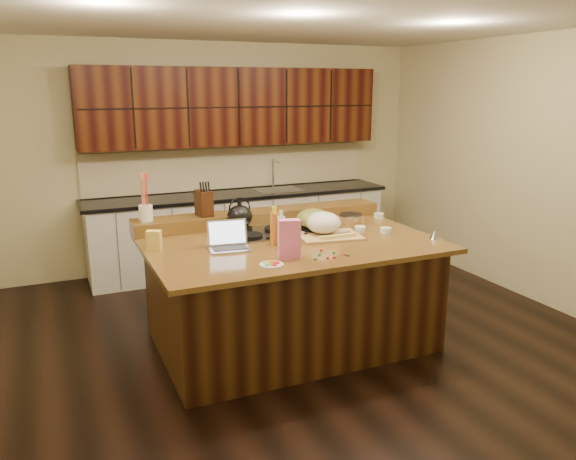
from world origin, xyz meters
name	(u,v)px	position (x,y,z in m)	size (l,w,h in m)	color
room	(290,190)	(0.00, 0.00, 1.35)	(5.52, 5.02, 2.72)	black
island	(290,291)	(0.00, 0.00, 0.46)	(2.40, 1.60, 0.92)	black
back_ledge	(261,217)	(0.00, 0.70, 0.98)	(2.40, 0.30, 0.12)	black
cooktop	(277,231)	(0.00, 0.30, 0.94)	(0.92, 0.52, 0.05)	gray
back_counter	(239,188)	(0.30, 2.23, 0.98)	(3.70, 0.66, 2.40)	silver
kettle	(240,216)	(-0.30, 0.43, 1.07)	(0.23, 0.23, 0.20)	black
green_bowl	(314,218)	(0.30, 0.17, 1.05)	(0.30, 0.30, 0.17)	olive
laptop	(229,241)	(-0.55, -0.02, 0.98)	(0.35, 0.29, 0.22)	#B7B7BC
oil_bottle	(274,229)	(-0.17, -0.07, 1.06)	(0.07, 0.07, 0.27)	#BE6C21
vinegar_bottle	(281,232)	(-0.14, -0.14, 1.04)	(0.06, 0.06, 0.25)	silver
wooden_tray	(325,226)	(0.33, 0.01, 1.01)	(0.57, 0.45, 0.21)	tan
ramekin_a	(360,229)	(0.70, 0.04, 0.94)	(0.10, 0.10, 0.04)	white
ramekin_b	(386,230)	(0.88, -0.10, 0.94)	(0.10, 0.10, 0.04)	white
ramekin_c	(379,215)	(1.15, 0.43, 0.94)	(0.10, 0.10, 0.04)	white
strainer_bowl	(351,221)	(0.73, 0.26, 0.97)	(0.24, 0.24, 0.09)	#996B3F
kitchen_timer	(434,235)	(1.15, -0.44, 0.96)	(0.08, 0.08, 0.07)	silver
pink_bag	(289,239)	(-0.21, -0.45, 1.07)	(0.16, 0.09, 0.30)	pink
candy_plate	(272,265)	(-0.40, -0.57, 0.93)	(0.18, 0.18, 0.01)	white
package_box	(154,240)	(-1.10, 0.18, 1.00)	(0.11, 0.08, 0.16)	#E5C150
utensil_crock	(146,213)	(-1.07, 0.70, 1.11)	(0.12, 0.12, 0.14)	white
knife_block	(204,203)	(-0.55, 0.70, 1.16)	(0.12, 0.19, 0.23)	black
gumdrop_0	(328,258)	(0.04, -0.60, 0.93)	(0.02, 0.02, 0.02)	red
gumdrop_1	(320,254)	(0.03, -0.48, 0.93)	(0.02, 0.02, 0.02)	#198C26
gumdrop_2	(346,254)	(0.22, -0.57, 0.93)	(0.02, 0.02, 0.02)	red
gumdrop_3	(346,254)	(0.22, -0.56, 0.93)	(0.02, 0.02, 0.02)	#198C26
gumdrop_4	(293,253)	(-0.14, -0.38, 0.93)	(0.02, 0.02, 0.02)	red
gumdrop_5	(293,256)	(-0.18, -0.45, 0.93)	(0.02, 0.02, 0.02)	#198C26
gumdrop_6	(321,250)	(0.10, -0.39, 0.93)	(0.02, 0.02, 0.02)	red
gumdrop_7	(315,259)	(-0.05, -0.58, 0.93)	(0.02, 0.02, 0.02)	#198C26
gumdrop_8	(334,257)	(0.10, -0.60, 0.93)	(0.02, 0.02, 0.02)	red
gumdrop_9	(348,255)	(0.22, -0.59, 0.93)	(0.02, 0.02, 0.02)	#198C26
gumdrop_10	(295,254)	(-0.14, -0.40, 0.93)	(0.02, 0.02, 0.02)	red
gumdrop_11	(334,253)	(0.15, -0.49, 0.93)	(0.02, 0.02, 0.02)	#198C26
gumdrop_12	(288,257)	(-0.22, -0.45, 0.93)	(0.02, 0.02, 0.02)	red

